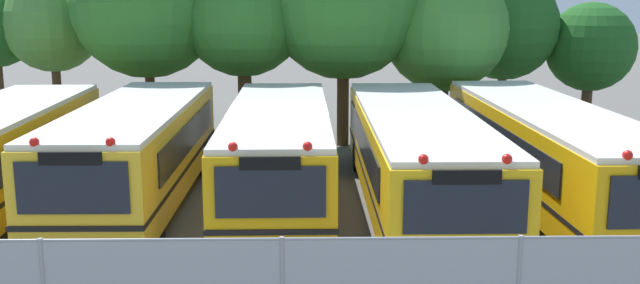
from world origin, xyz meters
name	(u,v)px	position (x,y,z in m)	size (l,w,h in m)	color
ground_plane	(279,205)	(0.00, 0.00, 0.00)	(160.00, 160.00, 0.00)	#595651
school_bus_0	(0,152)	(-6.84, 0.13, 1.36)	(2.76, 9.61, 2.58)	#EAA80C
school_bus_1	(137,150)	(-3.50, 0.16, 1.38)	(2.62, 9.97, 2.63)	yellow
school_bus_2	(279,151)	(0.01, 0.08, 1.36)	(2.56, 10.24, 2.58)	#EAA80C
school_bus_3	(416,154)	(3.35, -0.25, 1.34)	(2.64, 11.41, 2.54)	yellow
school_bus_4	(549,150)	(6.71, 0.09, 1.35)	(2.81, 11.74, 2.56)	#EAA80C
tree_1	(52,23)	(-8.35, 8.83, 4.17)	(3.45, 3.45, 5.87)	#4C3823
tree_2	(143,4)	(-4.85, 7.69, 4.82)	(5.11, 5.11, 7.44)	#4C3823
tree_3	(245,12)	(-1.36, 7.36, 4.56)	(4.20, 4.20, 6.60)	#4C3823
tree_4	(336,1)	(1.70, 7.38, 4.93)	(5.34, 5.17, 7.48)	#4C3823
tree_5	(444,29)	(5.40, 7.50, 3.98)	(4.30, 4.30, 6.15)	#4C3823
tree_6	(501,27)	(7.80, 9.22, 4.00)	(3.89, 3.89, 5.96)	#4C3823
tree_7	(587,47)	(10.95, 9.02, 3.26)	(3.26, 3.25, 4.89)	#4C3823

